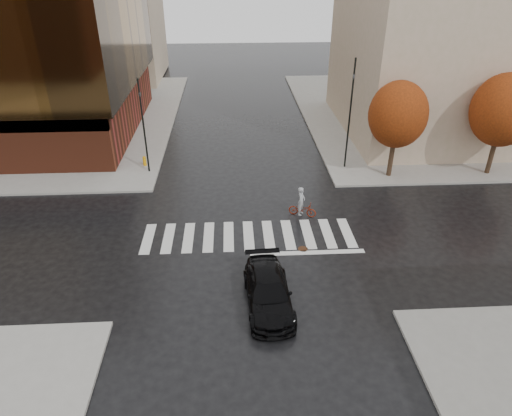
{
  "coord_description": "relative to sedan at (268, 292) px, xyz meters",
  "views": [
    {
      "loc": [
        -0.78,
        -20.6,
        13.77
      ],
      "look_at": [
        0.39,
        0.05,
        2.0
      ],
      "focal_mm": 32.0,
      "sensor_mm": 36.0,
      "label": 1
    }
  ],
  "objects": [
    {
      "name": "traffic_light_nw",
      "position": [
        -7.29,
        14.1,
        3.07
      ],
      "size": [
        0.16,
        0.13,
        6.49
      ],
      "rotation": [
        0.0,
        0.0,
        -1.57
      ],
      "color": "black",
      "rests_on": "sidewalk_nw"
    },
    {
      "name": "fire_hydrant",
      "position": [
        -7.73,
        15.1,
        -0.15
      ],
      "size": [
        0.25,
        0.25,
        0.71
      ],
      "color": "orange",
      "rests_on": "sidewalk_nw"
    },
    {
      "name": "crosswalk",
      "position": [
        -0.63,
        5.6,
        -0.69
      ],
      "size": [
        12.0,
        3.0,
        0.01
      ],
      "primitive_type": "cube",
      "color": "silver",
      "rests_on": "ground"
    },
    {
      "name": "sedan",
      "position": [
        0.0,
        0.0,
        0.0
      ],
      "size": [
        2.18,
        4.89,
        1.39
      ],
      "primitive_type": "imported",
      "rotation": [
        0.0,
        0.0,
        0.05
      ],
      "color": "black",
      "rests_on": "ground"
    },
    {
      "name": "sidewalk_nw",
      "position": [
        -21.63,
        26.1,
        -0.62
      ],
      "size": [
        30.0,
        30.0,
        0.15
      ],
      "primitive_type": "cube",
      "color": "gray",
      "rests_on": "ground"
    },
    {
      "name": "sidewalk_ne",
      "position": [
        20.37,
        26.1,
        -0.62
      ],
      "size": [
        30.0,
        30.0,
        0.15
      ],
      "primitive_type": "cube",
      "color": "gray",
      "rests_on": "ground"
    },
    {
      "name": "traffic_light_ne",
      "position": [
        6.65,
        14.1,
        3.82
      ],
      "size": [
        0.2,
        0.22,
        7.6
      ],
      "rotation": [
        0.0,
        0.0,
        2.89
      ],
      "color": "black",
      "rests_on": "sidewalk_ne"
    },
    {
      "name": "ground",
      "position": [
        -0.63,
        5.1,
        -0.7
      ],
      "size": [
        120.0,
        120.0,
        0.0
      ],
      "primitive_type": "plane",
      "color": "black",
      "rests_on": "ground"
    },
    {
      "name": "tree_ne_b",
      "position": [
        16.37,
        12.5,
        3.92
      ],
      "size": [
        4.2,
        4.2,
        6.89
      ],
      "color": "black",
      "rests_on": "sidewalk_ne"
    },
    {
      "name": "cyclist",
      "position": [
        2.6,
        7.6,
        -0.06
      ],
      "size": [
        1.74,
        1.15,
        1.87
      ],
      "rotation": [
        0.0,
        0.0,
        1.19
      ],
      "color": "maroon",
      "rests_on": "ground"
    },
    {
      "name": "tree_ne_a",
      "position": [
        9.37,
        12.5,
        3.76
      ],
      "size": [
        3.8,
        3.8,
        6.5
      ],
      "color": "black",
      "rests_on": "sidewalk_ne"
    },
    {
      "name": "manhole",
      "position": [
        2.18,
        4.15,
        -0.69
      ],
      "size": [
        0.55,
        0.55,
        0.01
      ],
      "primitive_type": "cylinder",
      "rotation": [
        0.0,
        0.0,
        -0.03
      ],
      "color": "#482B19",
      "rests_on": "ground"
    },
    {
      "name": "building_ne_tan",
      "position": [
        16.37,
        22.1,
        8.45
      ],
      "size": [
        16.0,
        16.0,
        18.0
      ],
      "primitive_type": "cube",
      "color": "tan",
      "rests_on": "sidewalk_ne"
    }
  ]
}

